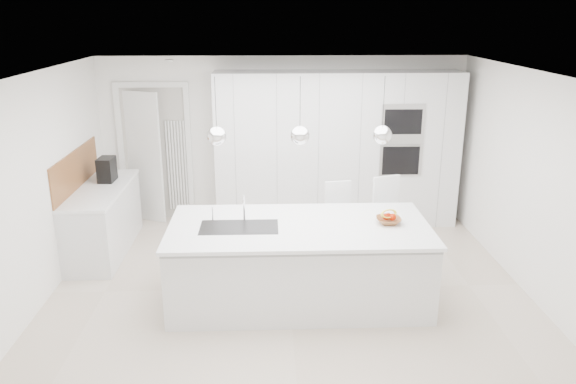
{
  "coord_description": "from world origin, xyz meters",
  "views": [
    {
      "loc": [
        -0.23,
        -5.95,
        3.11
      ],
      "look_at": [
        0.0,
        0.3,
        1.1
      ],
      "focal_mm": 35.0,
      "sensor_mm": 36.0,
      "label": 1
    }
  ],
  "objects_px": {
    "fruit_bowl": "(389,221)",
    "espresso_machine": "(107,169)",
    "bar_stool_right": "(387,224)",
    "bar_stool_left": "(338,226)",
    "island_base": "(299,266)"
  },
  "relations": [
    {
      "from": "bar_stool_left",
      "to": "island_base",
      "type": "bearing_deg",
      "value": -130.74
    },
    {
      "from": "island_base",
      "to": "fruit_bowl",
      "type": "distance_m",
      "value": 1.1
    },
    {
      "from": "bar_stool_left",
      "to": "bar_stool_right",
      "type": "distance_m",
      "value": 0.61
    },
    {
      "from": "espresso_machine",
      "to": "bar_stool_left",
      "type": "distance_m",
      "value": 3.24
    },
    {
      "from": "fruit_bowl",
      "to": "bar_stool_left",
      "type": "distance_m",
      "value": 1.05
    },
    {
      "from": "island_base",
      "to": "bar_stool_right",
      "type": "height_order",
      "value": "bar_stool_right"
    },
    {
      "from": "bar_stool_left",
      "to": "bar_stool_right",
      "type": "xyz_separation_m",
      "value": [
        0.6,
        -0.07,
        0.04
      ]
    },
    {
      "from": "fruit_bowl",
      "to": "bar_stool_right",
      "type": "xyz_separation_m",
      "value": [
        0.17,
        0.81,
        -0.36
      ]
    },
    {
      "from": "fruit_bowl",
      "to": "espresso_machine",
      "type": "xyz_separation_m",
      "value": [
        -3.51,
        1.75,
        0.13
      ]
    },
    {
      "from": "bar_stool_left",
      "to": "fruit_bowl",
      "type": "bearing_deg",
      "value": -73.87
    },
    {
      "from": "island_base",
      "to": "espresso_machine",
      "type": "height_order",
      "value": "espresso_machine"
    },
    {
      "from": "bar_stool_left",
      "to": "bar_stool_right",
      "type": "bearing_deg",
      "value": -16.68
    },
    {
      "from": "island_base",
      "to": "bar_stool_right",
      "type": "bearing_deg",
      "value": 36.92
    },
    {
      "from": "fruit_bowl",
      "to": "bar_stool_left",
      "type": "xyz_separation_m",
      "value": [
        -0.43,
        0.87,
        -0.4
      ]
    },
    {
      "from": "espresso_machine",
      "to": "bar_stool_left",
      "type": "relative_size",
      "value": 0.31
    }
  ]
}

